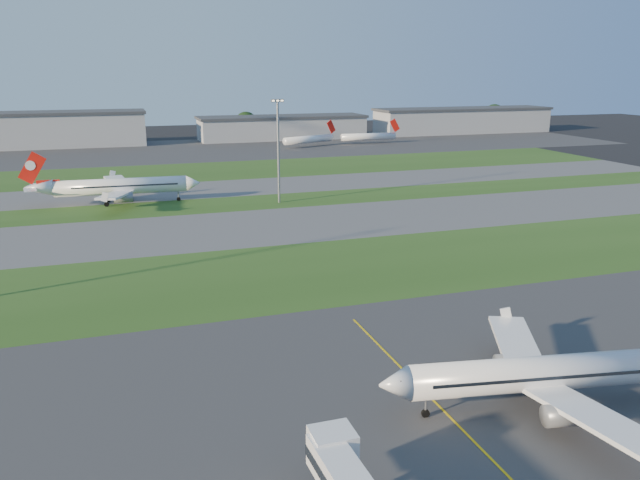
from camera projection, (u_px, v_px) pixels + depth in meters
name	position (u px, v px, depth m)	size (l,w,h in m)	color
ground	(424.00, 451.00, 55.17)	(700.00, 700.00, 0.00)	black
apron_near	(424.00, 451.00, 55.17)	(300.00, 70.00, 0.01)	#333335
grass_strip_a	(277.00, 275.00, 102.80)	(300.00, 34.00, 0.01)	#284A18
taxiway_a	(238.00, 228.00, 133.03)	(300.00, 32.00, 0.01)	#515154
grass_strip_b	(219.00, 205.00, 155.94)	(300.00, 18.00, 0.01)	#284A18
taxiway_b	(206.00, 189.00, 176.09)	(300.00, 26.00, 0.01)	#515154
grass_strip_c	(192.00, 172.00, 206.32)	(300.00, 40.00, 0.01)	#284A18
apron_far	(174.00, 150.00, 261.29)	(400.00, 80.00, 0.01)	#333335
yellow_line	(473.00, 441.00, 56.68)	(0.25, 60.00, 0.02)	gold
airliner_parked	(545.00, 374.00, 61.39)	(33.55, 28.24, 10.53)	white
airliner_taxiing	(120.00, 187.00, 156.21)	(39.56, 33.50, 12.34)	white
mini_jet_near	(309.00, 139.00, 273.32)	(27.29, 12.38, 9.48)	white
mini_jet_far	(369.00, 136.00, 284.66)	(28.61, 3.60, 9.48)	white
light_mast_centre	(278.00, 144.00, 154.73)	(3.20, 0.70, 25.80)	gray
hangar_west	(62.00, 129.00, 273.16)	(71.40, 23.00, 15.20)	#93959A
hangar_east	(282.00, 127.00, 303.90)	(81.60, 23.00, 11.20)	#93959A
hangar_far_east	(463.00, 120.00, 333.84)	(96.90, 23.00, 13.20)	#93959A
tree_mid_west	(121.00, 129.00, 291.27)	(9.90, 9.90, 10.80)	black
tree_mid_east	(246.00, 123.00, 311.88)	(11.55, 11.55, 12.60)	black
tree_east	(385.00, 121.00, 332.88)	(10.45, 10.45, 11.40)	black
tree_far_east	(494.00, 115.00, 357.34)	(12.65, 12.65, 13.80)	black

